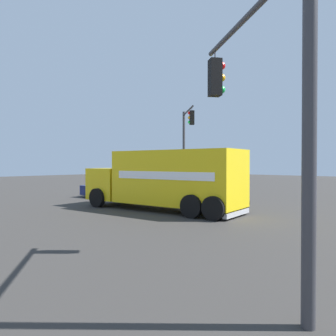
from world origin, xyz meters
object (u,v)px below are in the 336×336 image
object	(u,v)px
sedan_navy	(112,187)
traffic_light_primary	(186,139)
delivery_truck	(165,179)
traffic_light_secondary	(261,91)

from	to	relation	value
sedan_navy	traffic_light_primary	bearing A→B (deg)	-128.82
delivery_truck	traffic_light_secondary	distance (m)	10.49
sedan_navy	traffic_light_secondary	bearing A→B (deg)	149.62
traffic_light_primary	traffic_light_secondary	distance (m)	18.41
delivery_truck	sedan_navy	size ratio (longest dim) A/B	1.95
delivery_truck	sedan_navy	xyz separation A→B (m)	(7.79, -2.94, -0.90)
traffic_light_primary	traffic_light_secondary	xyz separation A→B (m)	(-12.44, 13.56, -0.51)
traffic_light_primary	traffic_light_secondary	world-z (taller)	traffic_light_primary
sedan_navy	delivery_truck	bearing A→B (deg)	159.32
delivery_truck	sedan_navy	distance (m)	8.38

